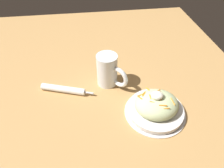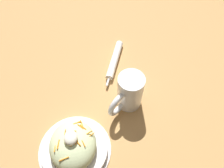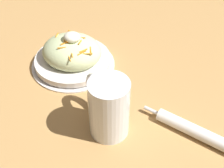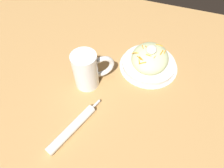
# 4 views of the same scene
# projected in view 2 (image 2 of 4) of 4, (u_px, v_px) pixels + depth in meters

# --- Properties ---
(ground_plane) EXTENTS (1.43, 1.43, 0.00)m
(ground_plane) POSITION_uv_depth(u_px,v_px,m) (127.00, 76.00, 0.83)
(ground_plane) COLOR #B2844C
(salad_plate) EXTENTS (0.22, 0.22, 0.10)m
(salad_plate) POSITION_uv_depth(u_px,v_px,m) (74.00, 146.00, 0.65)
(salad_plate) COLOR silver
(salad_plate) RESTS_ON ground_plane
(beer_mug) EXTENTS (0.12, 0.12, 0.13)m
(beer_mug) POSITION_uv_depth(u_px,v_px,m) (129.00, 93.00, 0.72)
(beer_mug) COLOR white
(beer_mug) RESTS_ON ground_plane
(napkin_roll) EXTENTS (0.21, 0.09, 0.03)m
(napkin_roll) POSITION_uv_depth(u_px,v_px,m) (115.00, 60.00, 0.85)
(napkin_roll) COLOR white
(napkin_roll) RESTS_ON ground_plane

